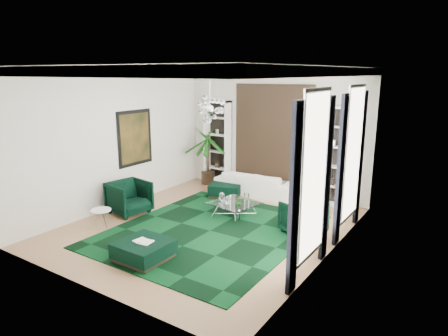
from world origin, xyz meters
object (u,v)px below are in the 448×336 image
Objects in this scene: armchair_left at (129,198)px; coffee_table at (235,209)px; sofa at (256,184)px; side_table at (102,219)px; ottoman_side at (226,190)px; palm at (208,147)px; ottoman_front at (144,251)px; armchair_right at (303,217)px.

armchair_left reaches higher than coffee_table.
side_table is at bearing 64.41° from sofa.
ottoman_side is at bearing 129.98° from coffee_table.
armchair_left is at bearing -151.41° from coffee_table.
armchair_left is at bearing -116.26° from ottoman_side.
palm reaches higher than sofa.
ottoman_front is 2.16m from side_table.
ottoman_front is at bearing -17.78° from side_table.
coffee_table is 3.44m from palm.
armchair_right reaches higher than ottoman_front.
side_table is (-2.26, -2.46, 0.04)m from coffee_table.
coffee_table is at bearing 86.25° from ottoman_front.
coffee_table is at bearing -51.95° from armchair_left.
armchair_left is 2.89m from ottoman_front.
armchair_right is (2.39, -2.03, 0.04)m from sofa.
ottoman_front is at bearing -118.71° from armchair_left.
armchair_right reaches higher than sofa.
ottoman_front is (-2.14, -3.04, -0.20)m from armchair_right.
sofa is at bearing -6.98° from palm.
sofa is 2.67× the size of ottoman_side.
side_table reaches higher than coffee_table.
sofa is 5.09m from ottoman_front.
coffee_table is (2.47, 1.34, -0.25)m from armchair_left.
sofa is 3.87m from armchair_left.
side_table is at bearing -41.60° from armchair_right.
ottoman_side reaches higher than ottoman_front.
side_table is at bearing -159.98° from armchair_left.
palm is (0.05, 3.54, 0.82)m from armchair_left.
palm is at bearing 91.93° from side_table.
armchair_left is 1.06× the size of ottoman_side.
palm is at bearing 146.69° from ottoman_side.
coffee_table is at bearing -50.02° from ottoman_side.
sofa is 5.11× the size of side_table.
sofa is 2.51× the size of ottoman_front.
side_table reaches higher than ottoman_front.
side_table is at bearing -106.39° from ottoman_side.
sofa reaches higher than ottoman_side.
palm is (-2.42, 2.20, 1.08)m from coffee_table.
armchair_left is 3.63m from palm.
sofa is 2.25× the size of coffee_table.
sofa is at bearing -111.66° from armchair_right.
ottoman_front is 0.39× the size of palm.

